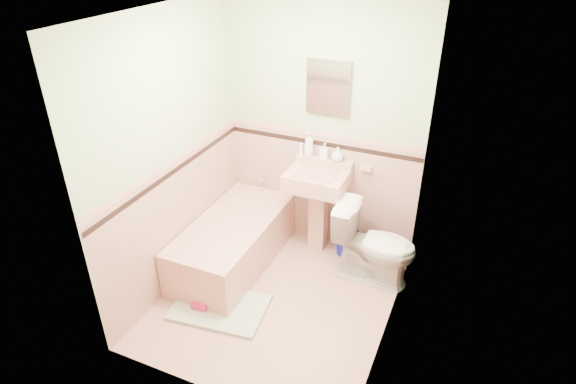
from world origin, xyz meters
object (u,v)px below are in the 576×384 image
at_px(medicine_cabinet, 328,87).
at_px(soap_bottle_mid, 325,151).
at_px(bathtub, 234,243).
at_px(soap_bottle_right, 338,154).
at_px(bucket, 347,243).
at_px(toilet, 375,245).
at_px(sink, 316,212).
at_px(shoe, 200,306).
at_px(soap_bottle_left, 309,144).

xyz_separation_m(medicine_cabinet, soap_bottle_mid, (0.00, -0.03, -0.63)).
distance_m(medicine_cabinet, soap_bottle_mid, 0.63).
bearing_deg(bathtub, soap_bottle_right, 41.09).
bearing_deg(bucket, toilet, -38.90).
xyz_separation_m(sink, toilet, (0.67, -0.22, -0.07)).
bearing_deg(bucket, shoe, -124.81).
distance_m(sink, toilet, 0.71).
xyz_separation_m(sink, soap_bottle_right, (0.13, 0.18, 0.60)).
xyz_separation_m(bathtub, toilet, (1.35, 0.31, 0.17)).
relative_size(sink, soap_bottle_left, 3.68).
relative_size(soap_bottle_mid, shoe, 1.17).
bearing_deg(toilet, sink, 73.76).
height_order(soap_bottle_right, shoe, soap_bottle_right).
height_order(bathtub, soap_bottle_left, soap_bottle_left).
height_order(bathtub, soap_bottle_mid, soap_bottle_mid).
bearing_deg(shoe, bathtub, 89.08).
distance_m(soap_bottle_mid, shoe, 1.88).
bearing_deg(sink, soap_bottle_left, 132.43).
bearing_deg(sink, bathtub, -142.07).
xyz_separation_m(bathtub, medicine_cabinet, (0.68, 0.74, 1.47)).
height_order(soap_bottle_left, toilet, soap_bottle_left).
relative_size(bathtub, soap_bottle_right, 10.31).
distance_m(soap_bottle_mid, toilet, 1.03).
bearing_deg(sink, bucket, 10.71).
relative_size(soap_bottle_left, shoe, 1.76).
height_order(bathtub, medicine_cabinet, medicine_cabinet).
distance_m(sink, shoe, 1.48).
bearing_deg(soap_bottle_mid, medicine_cabinet, 91.90).
bearing_deg(soap_bottle_left, soap_bottle_mid, 0.00).
height_order(bathtub, soap_bottle_right, soap_bottle_right).
xyz_separation_m(soap_bottle_mid, toilet, (0.67, -0.40, -0.68)).
xyz_separation_m(bathtub, soap_bottle_right, (0.81, 0.71, 0.83)).
bearing_deg(shoe, toilet, 33.82).
bearing_deg(toilet, soap_bottle_left, 66.22).
height_order(soap_bottle_mid, shoe, soap_bottle_mid).
xyz_separation_m(sink, soap_bottle_mid, (0.00, 0.18, 0.61)).
relative_size(medicine_cabinet, soap_bottle_right, 3.52).
xyz_separation_m(toilet, shoe, (-1.28, -1.07, -0.33)).
xyz_separation_m(bathtub, soap_bottle_left, (0.52, 0.71, 0.88)).
relative_size(medicine_cabinet, soap_bottle_left, 2.05).
xyz_separation_m(sink, bucket, (0.33, 0.06, -0.33)).
bearing_deg(soap_bottle_left, soap_bottle_right, 0.00).
xyz_separation_m(medicine_cabinet, soap_bottle_left, (-0.16, -0.03, -0.59)).
bearing_deg(bathtub, soap_bottle_mid, 46.19).
distance_m(sink, bucket, 0.47).
height_order(soap_bottle_mid, toilet, soap_bottle_mid).
height_order(medicine_cabinet, bucket, medicine_cabinet).
bearing_deg(soap_bottle_mid, toilet, -30.56).
relative_size(soap_bottle_right, shoe, 1.02).
bearing_deg(soap_bottle_right, sink, -126.71).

